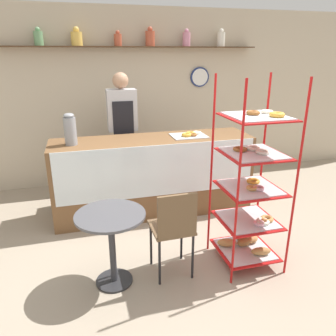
{
  "coord_description": "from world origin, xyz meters",
  "views": [
    {
      "loc": [
        -0.89,
        -2.84,
        2.05
      ],
      "look_at": [
        0.0,
        0.39,
        0.86
      ],
      "focal_mm": 35.0,
      "sensor_mm": 36.0,
      "label": 1
    }
  ],
  "objects_px": {
    "person_worker": "(123,131)",
    "cafe_table": "(111,232)",
    "pastry_rack": "(251,192)",
    "donut_tray_counter": "(190,135)",
    "coffee_carafe": "(70,129)",
    "cafe_chair": "(174,225)"
  },
  "relations": [
    {
      "from": "person_worker",
      "to": "cafe_table",
      "type": "height_order",
      "value": "person_worker"
    },
    {
      "from": "pastry_rack",
      "to": "donut_tray_counter",
      "type": "bearing_deg",
      "value": 96.84
    },
    {
      "from": "person_worker",
      "to": "coffee_carafe",
      "type": "bearing_deg",
      "value": -138.94
    },
    {
      "from": "person_worker",
      "to": "cafe_chair",
      "type": "height_order",
      "value": "person_worker"
    },
    {
      "from": "cafe_table",
      "to": "donut_tray_counter",
      "type": "bearing_deg",
      "value": 48.46
    },
    {
      "from": "cafe_chair",
      "to": "donut_tray_counter",
      "type": "distance_m",
      "value": 1.61
    },
    {
      "from": "cafe_table",
      "to": "pastry_rack",
      "type": "bearing_deg",
      "value": -0.52
    },
    {
      "from": "pastry_rack",
      "to": "cafe_table",
      "type": "height_order",
      "value": "pastry_rack"
    },
    {
      "from": "cafe_chair",
      "to": "pastry_rack",
      "type": "bearing_deg",
      "value": -177.52
    },
    {
      "from": "pastry_rack",
      "to": "donut_tray_counter",
      "type": "xyz_separation_m",
      "value": [
        -0.16,
        1.36,
        0.26
      ]
    },
    {
      "from": "donut_tray_counter",
      "to": "coffee_carafe",
      "type": "bearing_deg",
      "value": -179.07
    },
    {
      "from": "person_worker",
      "to": "donut_tray_counter",
      "type": "xyz_separation_m",
      "value": [
        0.8,
        -0.58,
        0.03
      ]
    },
    {
      "from": "cafe_table",
      "to": "donut_tray_counter",
      "type": "relative_size",
      "value": 1.58
    },
    {
      "from": "coffee_carafe",
      "to": "person_worker",
      "type": "bearing_deg",
      "value": 41.06
    },
    {
      "from": "pastry_rack",
      "to": "cafe_table",
      "type": "relative_size",
      "value": 2.61
    },
    {
      "from": "pastry_rack",
      "to": "coffee_carafe",
      "type": "height_order",
      "value": "pastry_rack"
    },
    {
      "from": "coffee_carafe",
      "to": "donut_tray_counter",
      "type": "height_order",
      "value": "coffee_carafe"
    },
    {
      "from": "cafe_table",
      "to": "cafe_chair",
      "type": "xyz_separation_m",
      "value": [
        0.56,
        -0.07,
        0.03
      ]
    },
    {
      "from": "cafe_chair",
      "to": "coffee_carafe",
      "type": "distance_m",
      "value": 1.75
    },
    {
      "from": "coffee_carafe",
      "to": "cafe_chair",
      "type": "bearing_deg",
      "value": -58.05
    },
    {
      "from": "cafe_table",
      "to": "cafe_chair",
      "type": "bearing_deg",
      "value": -6.9
    },
    {
      "from": "cafe_chair",
      "to": "cafe_table",
      "type": "bearing_deg",
      "value": -8.49
    }
  ]
}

